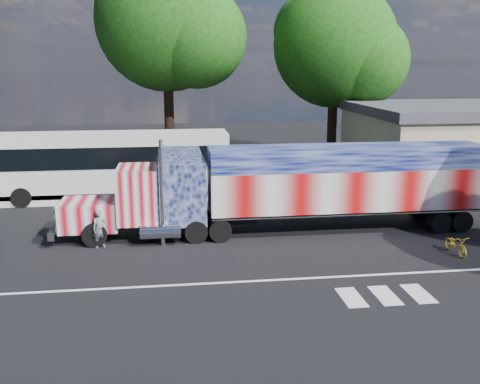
{
  "coord_description": "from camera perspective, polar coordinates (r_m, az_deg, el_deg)",
  "views": [
    {
      "loc": [
        -3.11,
        -20.93,
        7.74
      ],
      "look_at": [
        0.0,
        3.0,
        1.9
      ],
      "focal_mm": 40.0,
      "sensor_mm": 36.0,
      "label": 1
    }
  ],
  "objects": [
    {
      "name": "tree_ne_a",
      "position": [
        40.76,
        10.35,
        15.05
      ],
      "size": [
        9.42,
        8.98,
        13.47
      ],
      "color": "black",
      "rests_on": "ground"
    },
    {
      "name": "woman",
      "position": [
        23.68,
        -14.74,
        -3.82
      ],
      "size": [
        0.71,
        0.6,
        1.67
      ],
      "primitive_type": "imported",
      "rotation": [
        0.0,
        0.0,
        0.38
      ],
      "color": "slate",
      "rests_on": "ground"
    },
    {
      "name": "tree_n_mid",
      "position": [
        39.31,
        -7.62,
        17.65
      ],
      "size": [
        10.39,
        9.89,
        15.61
      ],
      "color": "black",
      "rests_on": "ground"
    },
    {
      "name": "bicycle",
      "position": [
        24.02,
        22.05,
        -5.21
      ],
      "size": [
        0.61,
        1.57,
        0.81
      ],
      "primitive_type": "imported",
      "rotation": [
        0.0,
        0.0,
        0.05
      ],
      "color": "gold",
      "rests_on": "ground"
    },
    {
      "name": "ground",
      "position": [
        22.53,
        0.99,
        -6.49
      ],
      "size": [
        100.0,
        100.0,
        0.0
      ],
      "primitive_type": "plane",
      "color": "black"
    },
    {
      "name": "lane_markings",
      "position": [
        19.43,
        7.71,
        -9.98
      ],
      "size": [
        30.0,
        2.67,
        0.01
      ],
      "color": "silver",
      "rests_on": "ground"
    },
    {
      "name": "semi_truck",
      "position": [
        24.92,
        5.98,
        0.68
      ],
      "size": [
        20.05,
        3.17,
        4.27
      ],
      "color": "black",
      "rests_on": "ground"
    },
    {
      "name": "coach_bus",
      "position": [
        31.84,
        -13.29,
        2.83
      ],
      "size": [
        13.19,
        3.07,
        3.84
      ],
      "color": "silver",
      "rests_on": "ground"
    }
  ]
}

